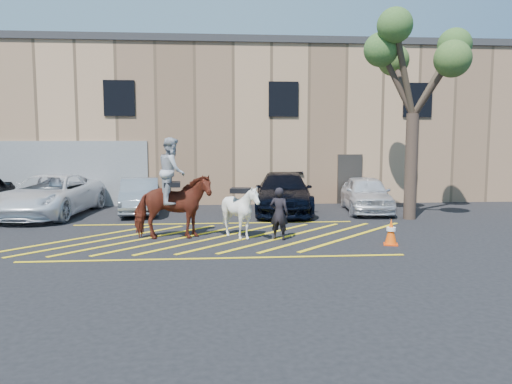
{
  "coord_description": "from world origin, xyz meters",
  "views": [
    {
      "loc": [
        0.04,
        -14.8,
        2.95
      ],
      "look_at": [
        1.26,
        0.2,
        1.3
      ],
      "focal_mm": 35.0,
      "sensor_mm": 36.0,
      "label": 1
    }
  ],
  "objects": [
    {
      "name": "traffic_cone",
      "position": [
        4.85,
        -1.61,
        0.37
      ],
      "size": [
        0.48,
        0.48,
        0.73
      ],
      "color": "red",
      "rests_on": "ground"
    },
    {
      "name": "ground",
      "position": [
        0.0,
        0.0,
        0.0
      ],
      "size": [
        90.0,
        90.0,
        0.0
      ],
      "primitive_type": "plane",
      "color": "black",
      "rests_on": "ground"
    },
    {
      "name": "handler",
      "position": [
        1.86,
        -0.67,
        0.76
      ],
      "size": [
        0.66,
        0.56,
        1.52
      ],
      "primitive_type": "imported",
      "rotation": [
        0.0,
        0.0,
        2.71
      ],
      "color": "black",
      "rests_on": "ground"
    },
    {
      "name": "car_silver_sedan",
      "position": [
        -2.94,
        4.95,
        0.68
      ],
      "size": [
        1.92,
        4.24,
        1.35
      ],
      "primitive_type": "imported",
      "rotation": [
        0.0,
        0.0,
        0.12
      ],
      "color": "#91979E",
      "rests_on": "ground"
    },
    {
      "name": "car_blue_suv",
      "position": [
        2.7,
        4.65,
        0.77
      ],
      "size": [
        2.76,
        5.54,
        1.55
      ],
      "primitive_type": "imported",
      "rotation": [
        0.0,
        0.0,
        -0.11
      ],
      "color": "black",
      "rests_on": "ground"
    },
    {
      "name": "hatching_zone",
      "position": [
        -0.0,
        -0.3,
        0.01
      ],
      "size": [
        12.6,
        5.12,
        0.01
      ],
      "color": "yellow",
      "rests_on": "ground"
    },
    {
      "name": "saddled_white",
      "position": [
        0.75,
        -0.44,
        0.8
      ],
      "size": [
        1.53,
        1.66,
        1.59
      ],
      "color": "white",
      "rests_on": "ground"
    },
    {
      "name": "tree",
      "position": [
        7.03,
        2.6,
        5.69
      ],
      "size": [
        3.99,
        4.37,
        7.31
      ],
      "color": "#48392C",
      "rests_on": "ground"
    },
    {
      "name": "car_white_pickup",
      "position": [
        -6.19,
        4.43,
        0.78
      ],
      "size": [
        3.22,
        5.87,
        1.56
      ],
      "primitive_type": "imported",
      "rotation": [
        0.0,
        0.0,
        -0.12
      ],
      "color": "white",
      "rests_on": "ground"
    },
    {
      "name": "mounted_bay",
      "position": [
        -1.22,
        -0.32,
        1.19
      ],
      "size": [
        2.29,
        1.15,
        2.95
      ],
      "color": "maroon",
      "rests_on": "ground"
    },
    {
      "name": "car_white_suv",
      "position": [
        6.0,
        4.49,
        0.71
      ],
      "size": [
        2.19,
        4.37,
        1.43
      ],
      "primitive_type": "imported",
      "rotation": [
        0.0,
        0.0,
        -0.12
      ],
      "color": "white",
      "rests_on": "ground"
    },
    {
      "name": "warehouse",
      "position": [
        -0.01,
        11.99,
        3.65
      ],
      "size": [
        32.42,
        10.2,
        7.3
      ],
      "color": "tan",
      "rests_on": "ground"
    }
  ]
}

